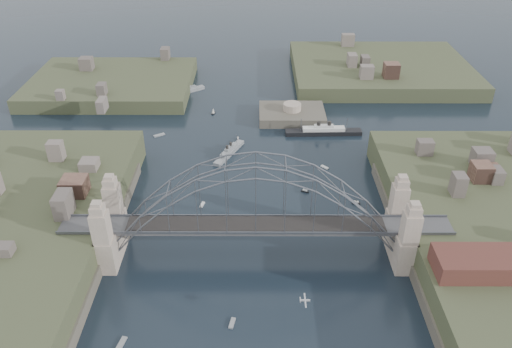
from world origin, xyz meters
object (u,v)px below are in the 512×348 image
object	(u,v)px
ocean_liner	(323,132)
wharf_shed	(488,264)
bridge	(256,210)
naval_cruiser_far	(186,91)
naval_cruiser_near	(229,152)
fort_island	(292,119)

from	to	relation	value
ocean_liner	wharf_shed	bearing A→B (deg)	-72.71
bridge	naval_cruiser_far	bearing A→B (deg)	106.17
naval_cruiser_near	wharf_shed	bearing A→B (deg)	-48.62
naval_cruiser_far	ocean_liner	xyz separation A→B (m)	(48.12, -33.52, 0.12)
naval_cruiser_far	fort_island	bearing A→B (deg)	-29.52
fort_island	wharf_shed	size ratio (longest dim) A/B	1.10
bridge	wharf_shed	size ratio (longest dim) A/B	4.20
wharf_shed	bridge	bearing A→B (deg)	162.35
naval_cruiser_near	naval_cruiser_far	world-z (taller)	naval_cruiser_far
naval_cruiser_far	ocean_liner	distance (m)	58.65
wharf_shed	ocean_liner	world-z (taller)	wharf_shed
bridge	ocean_liner	distance (m)	63.22
naval_cruiser_far	ocean_liner	bearing A→B (deg)	-34.86
bridge	fort_island	bearing A→B (deg)	80.27
naval_cruiser_near	fort_island	bearing A→B (deg)	51.09
fort_island	naval_cruiser_near	xyz separation A→B (m)	(-20.09, -24.88, 1.08)
fort_island	naval_cruiser_far	distance (m)	44.42
fort_island	ocean_liner	bearing A→B (deg)	-50.85
wharf_shed	ocean_liner	bearing A→B (deg)	107.29
naval_cruiser_near	ocean_liner	distance (m)	32.39
bridge	ocean_liner	bearing A→B (deg)	69.79
bridge	naval_cruiser_far	xyz separation A→B (m)	(-26.65, 91.88, -11.52)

